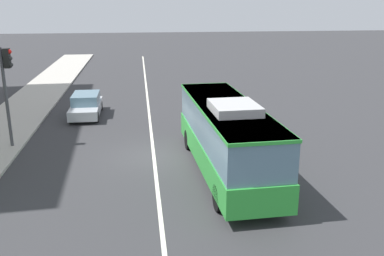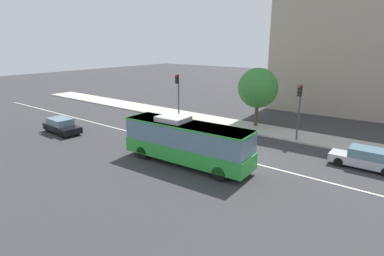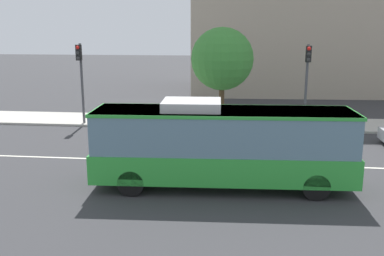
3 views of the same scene
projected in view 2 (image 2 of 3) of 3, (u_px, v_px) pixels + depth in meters
ground_plane at (237, 159)px, 23.41m from camera, size 160.00×160.00×0.00m
sidewalk_kerb at (280, 133)px, 29.98m from camera, size 80.00×3.83×0.14m
lane_centre_line at (237, 159)px, 23.41m from camera, size 76.00×0.16×0.01m
transit_bus at (186, 141)px, 22.05m from camera, size 10.11×2.97×3.46m
sedan_black at (62, 126)px, 30.05m from camera, size 4.58×2.01×1.46m
sedan_silver at (366, 158)px, 21.64m from camera, size 4.50×1.82×1.46m
traffic_light_near_corner at (178, 89)px, 34.81m from camera, size 0.32×0.62×5.20m
traffic_light_mid_block at (299, 103)px, 26.67m from camera, size 0.33×0.62×5.20m
street_tree_kerbside_left at (258, 88)px, 31.40m from camera, size 4.13×4.13×6.22m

